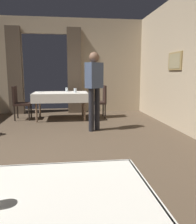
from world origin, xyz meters
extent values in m
plane|color=#4C3D2D|center=(0.00, 0.00, 0.00)|extent=(10.08, 10.08, 0.00)
cube|color=#997F4C|center=(3.12, 1.60, 1.54)|extent=(0.03, 0.64, 0.40)
cube|color=#998C66|center=(3.11, 1.60, 1.54)|extent=(0.01, 0.52, 0.33)
cube|color=tan|center=(1.95, 4.20, 1.50)|extent=(2.50, 0.12, 3.00)
cube|color=tan|center=(0.00, 4.20, 2.75)|extent=(1.40, 0.12, 0.50)
cube|color=brown|center=(-0.92, 4.06, 1.34)|extent=(0.44, 0.14, 2.69)
cube|color=brown|center=(0.92, 4.06, 1.34)|extent=(0.44, 0.14, 2.69)
cube|color=silver|center=(0.37, -2.17, 0.58)|extent=(1.38, 0.02, 0.33)
cylinder|color=#7A604C|center=(-0.13, 2.62, 0.35)|extent=(0.06, 0.06, 0.71)
cylinder|color=#7A604C|center=(1.13, 2.62, 0.35)|extent=(0.06, 0.06, 0.71)
cylinder|color=#7A604C|center=(-0.13, 3.38, 0.35)|extent=(0.06, 0.06, 0.71)
cylinder|color=#7A604C|center=(1.13, 3.38, 0.35)|extent=(0.06, 0.06, 0.71)
cube|color=#7A604C|center=(0.50, 3.00, 0.72)|extent=(1.42, 0.92, 0.03)
cube|color=silver|center=(0.50, 3.00, 0.74)|extent=(1.48, 0.98, 0.01)
cube|color=silver|center=(0.50, 2.51, 0.63)|extent=(1.48, 0.02, 0.24)
cube|color=silver|center=(0.50, 3.49, 0.63)|extent=(1.48, 0.02, 0.24)
cube|color=silver|center=(-0.24, 3.00, 0.63)|extent=(0.02, 0.98, 0.24)
cube|color=silver|center=(1.24, 3.00, 0.63)|extent=(0.02, 0.98, 0.24)
cylinder|color=black|center=(1.36, 2.92, 0.21)|extent=(0.04, 0.04, 0.42)
cylinder|color=black|center=(1.36, 3.30, 0.21)|extent=(0.04, 0.04, 0.42)
cylinder|color=black|center=(1.74, 2.92, 0.21)|extent=(0.04, 0.04, 0.42)
cylinder|color=black|center=(1.74, 3.30, 0.21)|extent=(0.04, 0.04, 0.42)
cube|color=black|center=(1.55, 3.11, 0.43)|extent=(0.44, 0.44, 0.06)
cube|color=black|center=(1.75, 3.11, 0.69)|extent=(0.05, 0.42, 0.48)
cylinder|color=black|center=(-0.36, 3.26, 0.21)|extent=(0.04, 0.04, 0.42)
cylinder|color=black|center=(-0.36, 2.88, 0.21)|extent=(0.04, 0.04, 0.42)
cylinder|color=black|center=(-0.74, 3.26, 0.21)|extent=(0.04, 0.04, 0.42)
cylinder|color=black|center=(-0.74, 2.88, 0.21)|extent=(0.04, 0.04, 0.42)
cube|color=black|center=(-0.55, 3.07, 0.43)|extent=(0.44, 0.44, 0.06)
cube|color=black|center=(-0.75, 3.07, 0.69)|extent=(0.05, 0.42, 0.48)
cylinder|color=silver|center=(0.67, 3.35, 0.81)|extent=(0.08, 0.08, 0.12)
cylinder|color=white|center=(-0.09, 3.24, 0.76)|extent=(0.22, 0.22, 0.01)
cylinder|color=silver|center=(0.90, 2.94, 0.81)|extent=(0.08, 0.08, 0.12)
cylinder|color=black|center=(1.34, 1.62, 0.47)|extent=(0.12, 0.12, 0.95)
cylinder|color=black|center=(1.20, 1.51, 0.47)|extent=(0.12, 0.12, 0.95)
cube|color=#3F4C66|center=(1.27, 1.56, 1.23)|extent=(0.42, 0.39, 0.55)
sphere|color=brown|center=(1.27, 1.56, 1.61)|extent=(0.22, 0.22, 0.22)
camera|label=1|loc=(0.70, -3.44, 1.26)|focal=36.83mm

